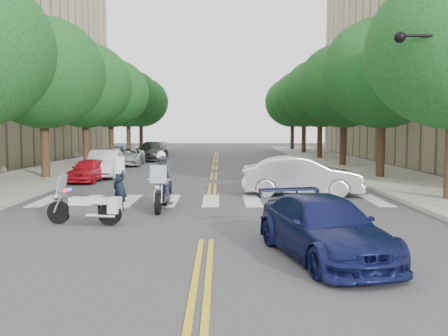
{
  "coord_description": "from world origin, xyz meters",
  "views": [
    {
      "loc": [
        0.33,
        -12.12,
        2.82
      ],
      "look_at": [
        0.49,
        5.82,
        1.3
      ],
      "focal_mm": 40.0,
      "sensor_mm": 36.0,
      "label": 1
    }
  ],
  "objects_px": {
    "officer_standing": "(120,185)",
    "convertible": "(302,176)",
    "motorcycle_police": "(162,184)",
    "sedan_blue": "(324,228)",
    "motorcycle_parked": "(90,207)"
  },
  "relations": [
    {
      "from": "officer_standing",
      "to": "convertible",
      "type": "distance_m",
      "value": 7.55
    },
    {
      "from": "motorcycle_police",
      "to": "officer_standing",
      "type": "bearing_deg",
      "value": 10.51
    },
    {
      "from": "officer_standing",
      "to": "sedan_blue",
      "type": "bearing_deg",
      "value": 4.9
    },
    {
      "from": "motorcycle_police",
      "to": "motorcycle_parked",
      "type": "xyz_separation_m",
      "value": [
        -1.73,
        -2.58,
        -0.38
      ]
    },
    {
      "from": "convertible",
      "to": "motorcycle_police",
      "type": "bearing_deg",
      "value": 127.59
    },
    {
      "from": "motorcycle_police",
      "to": "motorcycle_parked",
      "type": "bearing_deg",
      "value": 56.64
    },
    {
      "from": "motorcycle_police",
      "to": "sedan_blue",
      "type": "relative_size",
      "value": 0.54
    },
    {
      "from": "officer_standing",
      "to": "sedan_blue",
      "type": "distance_m",
      "value": 8.17
    },
    {
      "from": "motorcycle_parked",
      "to": "officer_standing",
      "type": "height_order",
      "value": "officer_standing"
    },
    {
      "from": "convertible",
      "to": "officer_standing",
      "type": "bearing_deg",
      "value": 123.59
    },
    {
      "from": "motorcycle_parked",
      "to": "convertible",
      "type": "height_order",
      "value": "convertible"
    },
    {
      "from": "officer_standing",
      "to": "motorcycle_parked",
      "type": "bearing_deg",
      "value": -46.88
    },
    {
      "from": "motorcycle_police",
      "to": "convertible",
      "type": "relative_size",
      "value": 0.5
    },
    {
      "from": "motorcycle_parked",
      "to": "convertible",
      "type": "relative_size",
      "value": 0.46
    },
    {
      "from": "motorcycle_parked",
      "to": "sedan_blue",
      "type": "bearing_deg",
      "value": -112.58
    }
  ]
}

